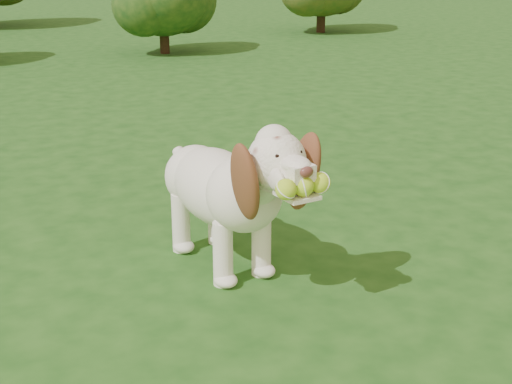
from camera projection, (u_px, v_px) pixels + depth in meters
name	position (u px, v px, depth m)	size (l,w,h in m)	color
ground	(298.00, 243.00, 4.18)	(80.00, 80.00, 0.00)	#184413
dog	(229.00, 186.00, 3.69)	(0.51, 1.37, 0.89)	white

